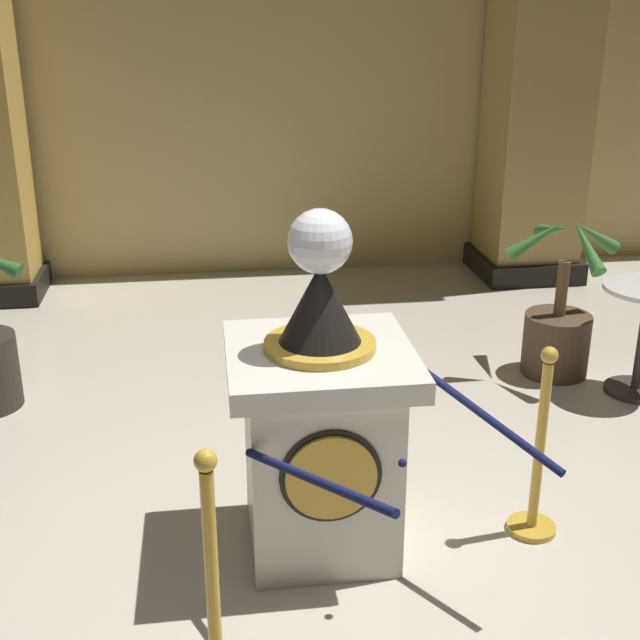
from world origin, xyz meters
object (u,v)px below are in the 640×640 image
Objects in this scene: pedestal_clock at (320,425)px; stanchion_near at (214,620)px; potted_palm_right at (558,327)px; stanchion_far at (537,470)px.

pedestal_clock is 1.53× the size of stanchion_near.
pedestal_clock is 2.59m from potted_palm_right.
pedestal_clock is 1.67× the size of stanchion_far.
pedestal_clock reaches higher than stanchion_near.
potted_palm_right is at bearing 47.93° from stanchion_near.
stanchion_far is at bearing -115.46° from potted_palm_right.
stanchion_far is at bearing 29.55° from stanchion_near.
stanchion_near is at bearing -150.45° from stanchion_far.
stanchion_far is at bearing -2.66° from pedestal_clock.
potted_palm_right is at bearing 42.44° from pedestal_clock.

